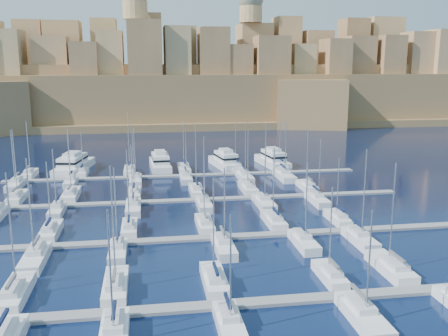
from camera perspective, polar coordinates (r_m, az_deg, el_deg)
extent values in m
plane|color=black|center=(89.49, -2.79, -5.50)|extent=(600.00, 600.00, 0.00)
cube|color=slate|center=(58.15, 0.93, -15.32)|extent=(84.00, 2.00, 0.40)
cube|color=slate|center=(78.13, -1.84, -7.98)|extent=(84.00, 2.00, 0.40)
cube|color=slate|center=(98.98, -3.41, -3.67)|extent=(84.00, 2.00, 0.40)
cube|color=slate|center=(120.23, -4.42, -0.87)|extent=(84.00, 2.00, 0.40)
cube|color=white|center=(64.36, -22.71, -13.15)|extent=(2.82, 9.40, 1.67)
cube|color=silver|center=(63.06, -23.00, -12.53)|extent=(1.97, 4.23, 0.70)
cylinder|color=#9EA0A8|center=(62.08, -23.17, -6.59)|extent=(0.18, 0.18, 13.52)
cube|color=#595B60|center=(62.23, -23.18, -11.82)|extent=(0.35, 3.76, 0.35)
cube|color=white|center=(62.57, -12.28, -13.20)|extent=(2.81, 9.38, 1.67)
cube|color=silver|center=(61.22, -12.38, -12.56)|extent=(1.97, 4.22, 0.70)
cylinder|color=#9EA0A8|center=(60.15, -12.58, -6.26)|extent=(0.18, 0.18, 13.92)
cube|color=#595B60|center=(60.37, -12.45, -11.84)|extent=(0.35, 3.75, 0.35)
cube|color=white|center=(62.75, -1.12, -12.84)|extent=(2.72, 9.08, 1.65)
cube|color=silver|center=(61.44, -1.00, -12.19)|extent=(1.91, 4.08, 0.70)
cylinder|color=#9EA0A8|center=(60.60, -1.20, -6.72)|extent=(0.18, 0.18, 12.16)
cube|color=#0D1838|center=(60.61, -0.95, -11.46)|extent=(0.35, 3.63, 0.35)
cube|color=white|center=(65.58, 11.98, -12.00)|extent=(2.34, 7.79, 1.59)
cube|color=silver|center=(64.46, 12.27, -11.34)|extent=(1.64, 3.51, 0.70)
cylinder|color=#9EA0A8|center=(63.71, 12.09, -6.82)|extent=(0.18, 0.18, 10.66)
cube|color=#595B60|center=(63.73, 12.44, -10.61)|extent=(0.35, 3.12, 0.35)
cube|color=white|center=(69.75, 18.48, -10.84)|extent=(2.91, 9.71, 1.69)
cube|color=silver|center=(68.52, 18.92, -10.22)|extent=(2.04, 4.37, 0.70)
cylinder|color=#9EA0A8|center=(67.72, 18.71, -4.89)|extent=(0.18, 0.18, 13.14)
cube|color=#595B60|center=(67.74, 19.17, -9.54)|extent=(0.35, 3.89, 0.35)
cube|color=silver|center=(53.97, -24.14, -16.84)|extent=(2.26, 4.83, 0.70)
cube|color=#0D1838|center=(53.95, -24.09, -15.59)|extent=(0.35, 4.30, 0.35)
cube|color=silver|center=(52.77, -12.44, -16.80)|extent=(1.93, 4.14, 0.70)
cylinder|color=#9EA0A8|center=(48.99, -12.85, -11.59)|extent=(0.18, 0.18, 12.34)
cube|color=#0D1838|center=(52.68, -12.47, -15.55)|extent=(0.35, 3.68, 0.35)
cube|color=white|center=(53.30, 0.66, -17.65)|extent=(2.53, 8.45, 1.62)
cube|color=silver|center=(53.47, 0.51, -16.13)|extent=(1.77, 3.80, 0.70)
cylinder|color=#9EA0A8|center=(50.05, 0.76, -11.48)|extent=(0.18, 0.18, 11.24)
cube|color=#0D1838|center=(53.35, 0.43, -14.92)|extent=(0.35, 3.38, 0.35)
cube|color=white|center=(56.68, 15.66, -16.18)|extent=(2.85, 9.50, 1.67)
cube|color=silver|center=(56.90, 15.32, -14.69)|extent=(1.99, 4.27, 0.70)
cylinder|color=#9EA0A8|center=(53.61, 16.26, -10.36)|extent=(0.18, 0.18, 11.11)
cube|color=#595B60|center=(56.84, 15.18, -13.54)|extent=(0.35, 3.80, 0.35)
cube|color=white|center=(84.11, -19.19, -6.96)|extent=(2.67, 8.89, 1.64)
cube|color=silver|center=(82.92, -19.35, -6.39)|extent=(1.87, 4.00, 0.70)
cylinder|color=#9EA0A8|center=(82.83, -19.42, -2.89)|extent=(0.18, 0.18, 10.49)
cube|color=#0D1838|center=(82.19, -19.45, -5.79)|extent=(0.35, 3.56, 0.35)
cube|color=white|center=(82.37, -10.75, -6.90)|extent=(2.44, 8.12, 1.61)
cube|color=silver|center=(81.23, -10.80, -6.32)|extent=(1.70, 3.65, 0.70)
cylinder|color=#9EA0A8|center=(80.82, -10.93, -2.18)|extent=(0.18, 0.18, 12.18)
cube|color=#0D1838|center=(80.53, -10.84, -5.70)|extent=(0.35, 3.25, 0.35)
cube|color=white|center=(82.98, -2.22, -6.54)|extent=(2.56, 8.53, 1.63)
cube|color=silver|center=(81.81, -2.16, -5.96)|extent=(1.79, 3.84, 0.70)
cylinder|color=#9EA0A8|center=(81.49, -2.30, -1.93)|extent=(0.18, 0.18, 11.91)
cube|color=#595B60|center=(81.09, -2.13, -5.34)|extent=(0.35, 3.41, 0.35)
cube|color=white|center=(85.20, 5.68, -6.09)|extent=(2.66, 8.86, 1.64)
cube|color=silver|center=(84.03, 5.85, -5.51)|extent=(1.86, 3.99, 0.70)
cylinder|color=#9EA0A8|center=(83.79, 5.70, -1.64)|extent=(0.18, 0.18, 11.75)
cube|color=#0D1838|center=(83.31, 5.94, -4.91)|extent=(0.35, 3.54, 0.35)
cube|color=white|center=(88.21, 12.83, -5.72)|extent=(2.40, 8.01, 1.60)
cube|color=silver|center=(87.16, 13.05, -5.15)|extent=(1.68, 3.60, 0.70)
cylinder|color=#9EA0A8|center=(87.02, 12.91, -2.02)|extent=(0.18, 0.18, 9.92)
cube|color=#0D1838|center=(86.51, 13.19, -4.56)|extent=(0.35, 3.20, 0.35)
cube|color=white|center=(73.73, -20.76, -9.75)|extent=(2.90, 9.66, 1.68)
cube|color=silver|center=(74.19, -20.68, -8.63)|extent=(2.03, 4.35, 0.70)
cylinder|color=#9EA0A8|center=(70.94, -21.29, -4.24)|extent=(0.18, 0.18, 13.34)
cube|color=#595B60|center=(74.29, -20.67, -7.74)|extent=(0.35, 3.86, 0.35)
cube|color=white|center=(72.96, -12.05, -9.48)|extent=(2.42, 8.05, 1.60)
cube|color=silver|center=(73.31, -12.06, -8.41)|extent=(1.69, 3.62, 0.70)
cylinder|color=#9EA0A8|center=(70.45, -12.30, -4.57)|extent=(0.18, 0.18, 11.66)
cube|color=#0D1838|center=(73.33, -12.08, -7.53)|extent=(0.35, 3.22, 0.35)
cube|color=white|center=(73.15, -0.01, -9.12)|extent=(2.68, 8.95, 1.65)
cube|color=silver|center=(73.57, -0.12, -8.02)|extent=(1.88, 4.03, 0.70)
cylinder|color=#9EA0A8|center=(70.67, 0.05, -4.41)|extent=(0.18, 0.18, 11.15)
cube|color=#595B60|center=(73.63, -0.17, -7.14)|extent=(0.35, 3.58, 0.35)
cube|color=white|center=(75.95, 9.12, -8.47)|extent=(2.61, 8.69, 1.63)
cube|color=silver|center=(76.33, 8.94, -7.43)|extent=(1.82, 3.91, 0.70)
cylinder|color=#9EA0A8|center=(73.53, 9.39, -3.77)|extent=(0.18, 0.18, 11.53)
cube|color=#0D1838|center=(76.38, 8.87, -6.58)|extent=(0.35, 3.47, 0.35)
cube|color=white|center=(78.97, 15.30, -7.95)|extent=(2.65, 8.83, 1.64)
cube|color=silver|center=(79.34, 15.09, -6.94)|extent=(1.85, 3.97, 0.70)
cylinder|color=#9EA0A8|center=(76.42, 15.74, -2.81)|extent=(0.18, 0.18, 13.22)
cube|color=#0D1838|center=(79.40, 15.00, -6.13)|extent=(0.35, 3.53, 0.35)
cube|color=white|center=(106.92, -22.54, -3.22)|extent=(2.68, 8.93, 1.65)
cube|color=silver|center=(105.79, -22.70, -2.73)|extent=(1.88, 4.02, 0.70)
cylinder|color=#9EA0A8|center=(105.79, -22.79, 0.63)|extent=(0.18, 0.18, 12.81)
cube|color=#595B60|center=(105.13, -22.80, -2.24)|extent=(0.35, 3.57, 0.35)
cube|color=white|center=(105.30, -17.06, -3.03)|extent=(2.92, 9.74, 1.69)
cube|color=silver|center=(104.08, -17.18, -2.53)|extent=(2.05, 4.38, 0.70)
cylinder|color=#9EA0A8|center=(104.22, -17.27, 0.84)|extent=(0.18, 0.18, 12.63)
cube|color=#595B60|center=(103.36, -17.25, -2.04)|extent=(0.35, 3.90, 0.35)
cube|color=white|center=(103.44, -10.20, -2.97)|extent=(2.45, 8.16, 1.61)
cube|color=silver|center=(102.36, -10.23, -2.47)|extent=(1.71, 3.67, 0.70)
cylinder|color=#9EA0A8|center=(102.30, -10.33, 0.84)|extent=(0.18, 0.18, 12.25)
cube|color=#0D1838|center=(101.71, -10.26, -1.95)|extent=(0.35, 3.26, 0.35)
cube|color=white|center=(104.20, -3.17, -2.68)|extent=(2.66, 8.87, 1.64)
cube|color=silver|center=(103.06, -3.13, -2.17)|extent=(1.86, 3.99, 0.70)
cylinder|color=#9EA0A8|center=(103.03, -3.24, 1.32)|extent=(0.18, 0.18, 13.00)
cube|color=#0D1838|center=(102.38, -3.11, -1.66)|extent=(0.35, 3.55, 0.35)
cube|color=white|center=(106.05, 2.77, -2.41)|extent=(2.81, 9.36, 1.67)
cube|color=silver|center=(104.87, 2.87, -1.91)|extent=(1.97, 4.21, 0.70)
cylinder|color=#9EA0A8|center=(105.03, 2.75, 1.21)|extent=(0.18, 0.18, 11.78)
cube|color=#595B60|center=(104.18, 2.93, -1.41)|extent=(0.35, 3.74, 0.35)
cube|color=white|center=(109.01, 9.46, -2.17)|extent=(2.61, 8.69, 1.63)
cube|color=silver|center=(107.94, 9.62, -1.68)|extent=(1.83, 3.91, 0.70)
cylinder|color=#9EA0A8|center=(108.01, 9.51, 1.31)|extent=(0.18, 0.18, 11.65)
cube|color=#595B60|center=(107.30, 9.72, -1.19)|extent=(0.35, 3.48, 0.35)
cube|color=white|center=(95.15, -18.54, -4.75)|extent=(2.39, 7.96, 1.60)
cube|color=silver|center=(95.59, -18.50, -3.95)|extent=(1.67, 3.58, 0.70)
cylinder|color=#9EA0A8|center=(93.25, -18.82, -1.20)|extent=(0.18, 0.18, 10.66)
cube|color=#0D1838|center=(95.70, -18.51, -3.28)|extent=(0.35, 3.18, 0.35)
cube|color=white|center=(93.24, -10.32, -4.63)|extent=(2.71, 9.03, 1.65)
cube|color=silver|center=(93.78, -10.34, -3.78)|extent=(1.90, 4.06, 0.70)
cylinder|color=#9EA0A8|center=(91.19, -10.48, -0.83)|extent=(0.18, 0.18, 11.20)
cube|color=#0D1838|center=(93.94, -10.36, -3.09)|extent=(0.35, 3.61, 0.35)
cube|color=white|center=(94.02, -2.28, -4.30)|extent=(2.54, 8.47, 1.62)
cube|color=silver|center=(94.51, -2.35, -3.49)|extent=(1.78, 3.81, 0.70)
cylinder|color=#9EA0A8|center=(91.89, -2.29, -0.18)|extent=(0.18, 0.18, 12.38)
cube|color=#0D1838|center=(94.64, -2.38, -2.81)|extent=(0.35, 3.39, 0.35)
cube|color=white|center=(95.45, 4.60, -4.07)|extent=(2.85, 9.50, 1.67)
cube|color=silver|center=(96.02, 4.48, -3.23)|extent=(1.99, 4.27, 0.70)
cylinder|color=#9EA0A8|center=(93.09, 4.75, 0.65)|extent=(0.18, 0.18, 14.52)
cube|color=#0D1838|center=(96.20, 4.43, -2.56)|extent=(0.35, 3.80, 0.35)
cube|color=white|center=(98.76, 10.66, -3.70)|extent=(2.64, 8.81, 1.64)
cube|color=silver|center=(99.26, 10.52, -2.91)|extent=(1.85, 3.97, 0.70)
cylinder|color=#9EA0A8|center=(96.83, 10.89, -0.07)|extent=(0.18, 0.18, 11.35)
cube|color=#0D1838|center=(99.40, 10.45, -2.27)|extent=(0.35, 3.53, 0.35)
cube|color=white|center=(128.02, -21.30, -0.73)|extent=(2.52, 8.40, 1.62)
cube|color=silver|center=(126.98, -21.42, -0.30)|extent=(1.76, 3.78, 0.70)
cylinder|color=#9EA0A8|center=(127.19, -21.50, 2.33)|extent=(0.18, 0.18, 12.11)
cube|color=#595B60|center=(126.38, -21.50, 0.13)|extent=(0.35, 3.36, 0.35)
cube|color=white|center=(125.48, -15.82, -0.61)|extent=(2.27, 7.55, 1.58)
cube|color=silver|center=(124.52, -15.89, -0.17)|extent=(1.59, 3.40, 0.70)
cylinder|color=#9EA0A8|center=(124.81, -15.94, 1.90)|extent=(0.18, 0.18, 9.45)
cube|color=#0D1838|center=(123.94, -15.94, 0.26)|extent=(0.35, 3.02, 0.35)
cube|color=white|center=(125.22, -10.74, -0.37)|extent=(2.66, 8.87, 1.64)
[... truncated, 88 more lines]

